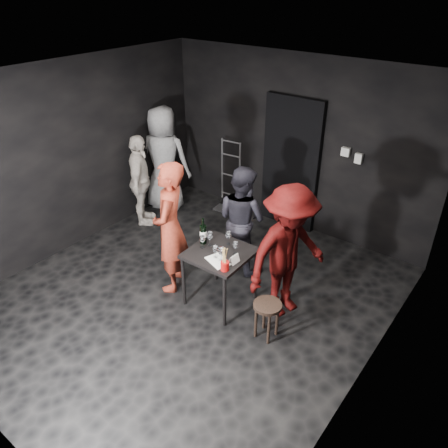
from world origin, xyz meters
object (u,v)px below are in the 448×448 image
Objects in this scene: server_red at (169,218)px; tasting_table at (220,259)px; stool at (267,311)px; bystander_cream at (140,181)px; hand_truck at (229,197)px; bystander_grey at (163,149)px; man_maroon at (289,244)px; woman_black at (242,218)px; wine_bottle at (203,234)px; breadstick_cup at (225,260)px.

tasting_table is at bearing 67.90° from server_red.
stool is 0.31× the size of bystander_cream.
hand_truck is 0.58× the size of bystander_grey.
bystander_grey is (-3.07, 1.10, 0.11)m from man_maroon.
server_red reaches higher than woman_black.
bystander_grey is (-3.14, 1.61, 0.71)m from stool.
hand_truck is at bearing 119.09° from wine_bottle.
man_maroon reaches higher than tasting_table.
bystander_cream is at bearing 6.89° from woman_black.
tasting_table is 2.40m from bystander_cream.
man_maroon is 3.26m from bystander_grey.
tasting_table is at bearing -62.17° from hand_truck.
tasting_table is 2.78m from bystander_grey.
stool is 3.23m from bystander_cream.
server_red is 5.97× the size of wine_bottle.
woman_black is at bearing 137.47° from stool.
woman_black is (-1.05, 0.96, 0.40)m from stool.
server_red is at bearing 178.03° from stool.
stool is at bearing -10.23° from wine_bottle.
hand_truck is 2.42m from server_red.
stool is (2.22, -2.23, 0.14)m from hand_truck.
tasting_table is 0.49× the size of woman_black.
hand_truck is 3.62× the size of wine_bottle.
stool is at bearing 56.99° from server_red.
tasting_table is 2.18× the size of wine_bottle.
bystander_cream reaches higher than tasting_table.
breadstick_cup is (2.52, -1.06, 0.13)m from bystander_cream.
server_red reaches higher than hand_truck.
bystander_grey is (-2.34, 1.45, 0.43)m from tasting_table.
bystander_grey is (-0.93, -0.61, 0.86)m from hand_truck.
bystander_cream is at bearing -151.76° from server_red.
hand_truck is 1.66× the size of tasting_table.
bystander_cream reaches higher than hand_truck.
server_red is at bearing -171.07° from tasting_table.
hand_truck is 0.83× the size of bystander_cream.
bystander_grey is at bearing 146.92° from breadstick_cup.
server_red is 6.81× the size of breadstick_cup.
tasting_table is 0.37m from wine_bottle.
wine_bottle reaches higher than breadstick_cup.
bystander_grey is (-0.08, 0.64, 0.33)m from bystander_cream.
wine_bottle is 1.14× the size of breadstick_cup.
tasting_table is 0.87m from stool.
hand_truck is at bearing 134.87° from stool.
tasting_table is 0.44m from breadstick_cup.
woman_black reaches higher than hand_truck.
hand_truck is 0.64× the size of man_maroon.
server_red is at bearing -78.48° from hand_truck.
wine_bottle reaches higher than stool.
hand_truck is at bearing 124.39° from tasting_table.
breadstick_cup is at bearing -60.54° from hand_truck.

